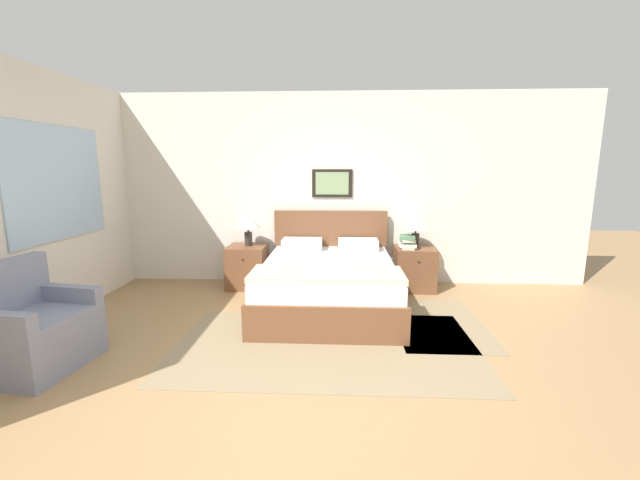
# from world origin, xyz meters

# --- Properties ---
(ground_plane) EXTENTS (16.00, 16.00, 0.00)m
(ground_plane) POSITION_xyz_m (0.00, 0.00, 0.00)
(ground_plane) COLOR #99754C
(wall_back) EXTENTS (7.59, 0.09, 2.60)m
(wall_back) POSITION_xyz_m (0.00, 3.11, 1.30)
(wall_back) COLOR silver
(wall_back) RESTS_ON ground_plane
(wall_left) EXTENTS (0.08, 5.48, 2.60)m
(wall_left) POSITION_xyz_m (-2.62, 1.55, 1.31)
(wall_left) COLOR silver
(wall_left) RESTS_ON ground_plane
(area_rug_main) EXTENTS (2.74, 1.58, 0.01)m
(area_rug_main) POSITION_xyz_m (0.28, 1.00, 0.00)
(area_rug_main) COLOR #897556
(area_rug_main) RESTS_ON ground_plane
(area_rug_bedside) EXTENTS (0.90, 1.45, 0.01)m
(area_rug_bedside) POSITION_xyz_m (1.44, 1.60, 0.00)
(area_rug_bedside) COLOR #897556
(area_rug_bedside) RESTS_ON ground_plane
(bed) EXTENTS (1.54, 1.99, 1.02)m
(bed) POSITION_xyz_m (0.27, 2.05, 0.29)
(bed) COLOR brown
(bed) RESTS_ON ground_plane
(armchair) EXTENTS (0.74, 0.83, 0.88)m
(armchair) POSITION_xyz_m (-2.07, 0.51, 0.31)
(armchair) COLOR gray
(armchair) RESTS_ON ground_plane
(nightstand_near_window) EXTENTS (0.51, 0.53, 0.57)m
(nightstand_near_window) POSITION_xyz_m (-0.85, 2.78, 0.28)
(nightstand_near_window) COLOR brown
(nightstand_near_window) RESTS_ON ground_plane
(nightstand_by_door) EXTENTS (0.51, 0.53, 0.57)m
(nightstand_by_door) POSITION_xyz_m (1.39, 2.78, 0.28)
(nightstand_by_door) COLOR brown
(nightstand_by_door) RESTS_ON ground_plane
(table_lamp_near_window) EXTENTS (0.33, 0.33, 0.43)m
(table_lamp_near_window) POSITION_xyz_m (-0.83, 2.80, 0.88)
(table_lamp_near_window) COLOR #2D2823
(table_lamp_near_window) RESTS_ON nightstand_near_window
(table_lamp_by_door) EXTENTS (0.33, 0.33, 0.43)m
(table_lamp_by_door) POSITION_xyz_m (1.40, 2.80, 0.88)
(table_lamp_by_door) COLOR #2D2823
(table_lamp_by_door) RESTS_ON nightstand_by_door
(book_thick_bottom) EXTENTS (0.17, 0.26, 0.03)m
(book_thick_bottom) POSITION_xyz_m (1.28, 2.72, 0.58)
(book_thick_bottom) COLOR silver
(book_thick_bottom) RESTS_ON nightstand_by_door
(book_hardcover_middle) EXTENTS (0.22, 0.27, 0.04)m
(book_hardcover_middle) POSITION_xyz_m (1.28, 2.72, 0.61)
(book_hardcover_middle) COLOR silver
(book_hardcover_middle) RESTS_ON book_thick_bottom
(book_novel_upper) EXTENTS (0.17, 0.21, 0.03)m
(book_novel_upper) POSITION_xyz_m (1.28, 2.72, 0.65)
(book_novel_upper) COLOR #4C7551
(book_novel_upper) RESTS_ON book_hardcover_middle
(book_slim_near_top) EXTENTS (0.17, 0.27, 0.03)m
(book_slim_near_top) POSITION_xyz_m (1.28, 2.72, 0.68)
(book_slim_near_top) COLOR silver
(book_slim_near_top) RESTS_ON book_novel_upper
(book_paperback_top) EXTENTS (0.24, 0.30, 0.04)m
(book_paperback_top) POSITION_xyz_m (1.28, 2.72, 0.71)
(book_paperback_top) COLOR #4C7551
(book_paperback_top) RESTS_ON book_slim_near_top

